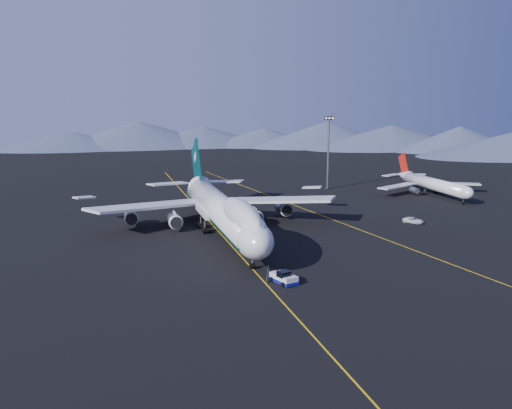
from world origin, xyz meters
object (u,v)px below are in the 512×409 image
object	(u,v)px
second_jet	(432,184)
floodlight_mast	(328,153)
boeing_747	(221,209)
service_van	(413,220)
pushback_tug	(284,279)

from	to	relation	value
second_jet	floodlight_mast	world-z (taller)	floodlight_mast
second_jet	floodlight_mast	size ratio (longest dim) A/B	1.71
boeing_747	service_van	distance (m)	47.87
service_van	floodlight_mast	size ratio (longest dim) A/B	0.21
boeing_747	service_van	xyz separation A→B (m)	(47.59, -0.72, -5.12)
pushback_tug	service_van	bearing A→B (deg)	20.32
service_van	second_jet	bearing A→B (deg)	16.47
boeing_747	second_jet	xyz separation A→B (m)	(74.27, 33.72, -2.27)
boeing_747	second_jet	size ratio (longest dim) A/B	1.76
boeing_747	pushback_tug	bearing A→B (deg)	-85.15
floodlight_mast	boeing_747	bearing A→B (deg)	-131.62
service_van	floodlight_mast	distance (m)	55.33
service_van	boeing_747	bearing A→B (deg)	143.36
second_jet	service_van	size ratio (longest dim) A/B	8.23
second_jet	pushback_tug	bearing A→B (deg)	-132.49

